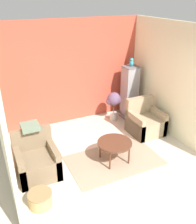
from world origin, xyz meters
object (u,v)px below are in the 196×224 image
Objects in this scene: armchair_right at (145,122)px; birdcage at (130,93)px; parrot at (131,62)px; armchair_left at (37,162)px; potted_plant at (114,102)px; wicker_basket at (40,199)px; coffee_table at (115,144)px.

armchair_right is 0.60× the size of birdcage.
armchair_right is 1.70m from parrot.
potted_plant is at bearing 29.69° from armchair_left.
parrot is 4.28m from wicker_basket.
armchair_left and armchair_right have the same top height.
parrot is (-0.00, 0.00, 0.89)m from birdcage.
armchair_left is at bearing -153.91° from parrot.
potted_plant is at bearing 40.58° from wicker_basket.
wicker_basket is at bearing -162.06° from coffee_table.
parrot is (0.16, 1.06, 1.31)m from armchair_right.
birdcage is at bearing -90.00° from parrot.
potted_plant is at bearing -173.07° from parrot.
potted_plant is 3.57m from wicker_basket.
armchair_right reaches higher than potted_plant.
armchair_left is 1.00× the size of armchair_right.
armchair_left reaches higher than wicker_basket.
birdcage reaches higher than wicker_basket.
birdcage reaches higher than armchair_right.
wicker_basket is (-3.08, -1.31, -0.15)m from armchair_right.
coffee_table is 1.64m from armchair_left.
coffee_table is 0.82× the size of armchair_left.
coffee_table is 3.10× the size of parrot.
birdcage reaches higher than potted_plant.
armchair_right is 1.15m from birdcage.
coffee_table is 1.88m from wicker_basket.
coffee_table is 0.89× the size of potted_plant.
armchair_right is 1.08× the size of potted_plant.
armchair_left is at bearing -150.31° from potted_plant.
potted_plant is (-0.55, -0.07, -1.04)m from parrot.
armchair_right is at bearing -68.56° from potted_plant.
wicker_basket is (-0.16, -0.86, -0.15)m from armchair_left.
armchair_left is 2.93m from potted_plant.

